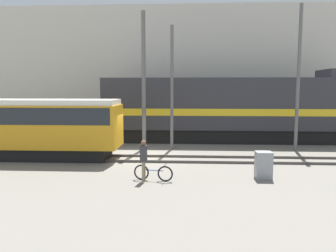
{
  "coord_description": "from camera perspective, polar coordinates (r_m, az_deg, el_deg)",
  "views": [
    {
      "loc": [
        2.6,
        -18.76,
        3.97
      ],
      "look_at": [
        1.56,
        0.14,
        1.8
      ],
      "focal_mm": 35.0,
      "sensor_mm": 36.0,
      "label": 1
    }
  ],
  "objects": [
    {
      "name": "ground_plane",
      "position": [
        19.35,
        -4.65,
        -5.32
      ],
      "size": [
        120.0,
        120.0,
        0.0
      ],
      "primitive_type": "plane",
      "color": "slate"
    },
    {
      "name": "track_near",
      "position": [
        18.5,
        -5.01,
        -5.65
      ],
      "size": [
        60.0,
        1.5,
        0.14
      ],
      "color": "#47423D",
      "rests_on": "ground"
    },
    {
      "name": "track_far",
      "position": [
        25.0,
        -2.85,
        -2.44
      ],
      "size": [
        60.0,
        1.51,
        0.14
      ],
      "color": "#47423D",
      "rests_on": "ground"
    },
    {
      "name": "building_backdrop",
      "position": [
        32.86,
        -1.4,
        9.55
      ],
      "size": [
        48.16,
        6.0,
        11.4
      ],
      "color": "beige",
      "rests_on": "ground"
    },
    {
      "name": "freight_locomotive",
      "position": [
        24.85,
        11.32,
        2.99
      ],
      "size": [
        18.98,
        3.04,
        5.33
      ],
      "color": "black",
      "rests_on": "ground"
    },
    {
      "name": "streetcar",
      "position": [
        20.12,
        -23.27,
        0.18
      ],
      "size": [
        10.46,
        2.54,
        3.37
      ],
      "color": "black",
      "rests_on": "ground"
    },
    {
      "name": "bicycle",
      "position": [
        14.29,
        -2.59,
        -8.16
      ],
      "size": [
        1.74,
        0.51,
        0.74
      ],
      "color": "black",
      "rests_on": "ground"
    },
    {
      "name": "person",
      "position": [
        14.09,
        -4.28,
        -5.27
      ],
      "size": [
        0.28,
        0.39,
        1.78
      ],
      "color": "#8C7A5B",
      "rests_on": "ground"
    },
    {
      "name": "utility_pole_left",
      "position": [
        21.41,
        -4.26,
        7.76
      ],
      "size": [
        0.27,
        0.27,
        8.86
      ],
      "color": "#595959",
      "rests_on": "ground"
    },
    {
      "name": "utility_pole_center",
      "position": [
        21.25,
        0.68,
        6.58
      ],
      "size": [
        0.2,
        0.2,
        7.97
      ],
      "color": "#595959",
      "rests_on": "ground"
    },
    {
      "name": "utility_pole_right",
      "position": [
        22.38,
        21.74,
        7.66
      ],
      "size": [
        0.21,
        0.21,
        9.18
      ],
      "color": "#595959",
      "rests_on": "ground"
    },
    {
      "name": "signal_box",
      "position": [
        15.19,
        16.29,
        -6.55
      ],
      "size": [
        0.7,
        0.6,
        1.2
      ],
      "color": "gray",
      "rests_on": "ground"
    }
  ]
}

